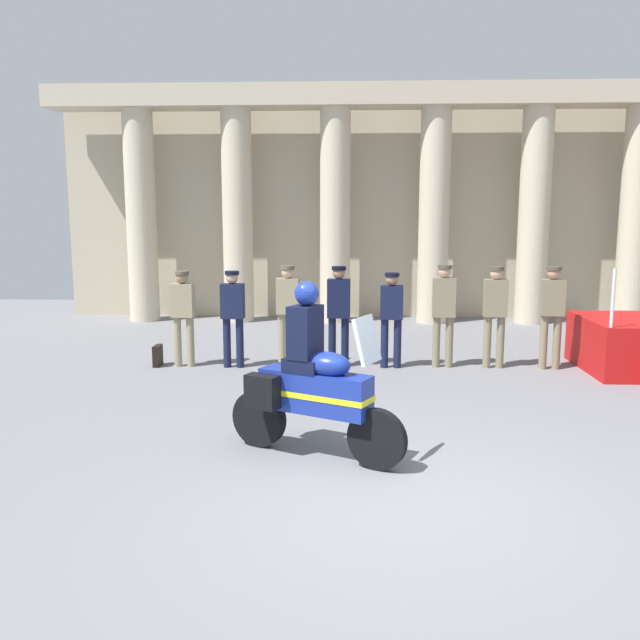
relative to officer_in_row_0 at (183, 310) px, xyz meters
The scene contains 12 objects.
ground_plane 6.29m from the officer_in_row_0, 58.37° to the right, with size 28.00×28.00×0.00m, color slate.
colonnade_backdrop 6.88m from the officer_in_row_0, 56.19° to the left, with size 15.86×1.56×5.74m.
officer_in_row_0 is the anchor object (origin of this frame).
officer_in_row_1 0.86m from the officer_in_row_0, ahead, with size 0.39×0.24×1.65m.
officer_in_row_2 1.78m from the officer_in_row_0, ahead, with size 0.39×0.24×1.73m.
officer_in_row_3 2.64m from the officer_in_row_0, ahead, with size 0.39×0.24×1.72m.
officer_in_row_4 3.53m from the officer_in_row_0, ahead, with size 0.39×0.24×1.62m.
officer_in_row_5 4.42m from the officer_in_row_0, ahead, with size 0.39×0.24×1.75m.
officer_in_row_6 5.27m from the officer_in_row_0, ahead, with size 0.39×0.24×1.72m.
officer_in_row_7 6.20m from the officer_in_row_0, ahead, with size 0.39×0.24×1.73m.
motorcycle_with_rider 4.82m from the officer_in_row_0, 60.18° to the right, with size 1.92×1.13×1.90m.
briefcase_on_ground 0.92m from the officer_in_row_0, behind, with size 0.10×0.32×0.36m, color black.
Camera 1 is at (-0.45, -5.78, 2.60)m, focal length 37.40 mm.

